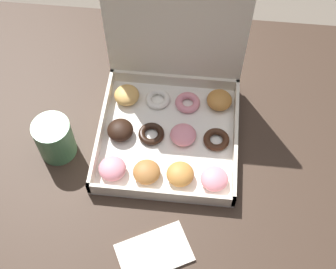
# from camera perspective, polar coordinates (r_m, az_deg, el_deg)

# --- Properties ---
(ground_plane) EXTENTS (8.00, 8.00, 0.00)m
(ground_plane) POSITION_cam_1_polar(r_m,az_deg,el_deg) (1.72, -1.93, -14.80)
(ground_plane) COLOR #6B6054
(dining_table) EXTENTS (1.07, 0.93, 0.72)m
(dining_table) POSITION_cam_1_polar(r_m,az_deg,el_deg) (1.14, -2.84, -5.49)
(dining_table) COLOR #38281E
(dining_table) RESTS_ON ground_plane
(donut_box) EXTENTS (0.31, 0.32, 0.35)m
(donut_box) POSITION_cam_1_polar(r_m,az_deg,el_deg) (1.05, 0.11, 3.18)
(donut_box) COLOR silver
(donut_box) RESTS_ON dining_table
(coffee_mug) EXTENTS (0.08, 0.08, 0.10)m
(coffee_mug) POSITION_cam_1_polar(r_m,az_deg,el_deg) (1.05, -13.67, -0.45)
(coffee_mug) COLOR #4C8456
(coffee_mug) RESTS_ON dining_table
(paper_napkin) EXTENTS (0.17, 0.14, 0.01)m
(paper_napkin) POSITION_cam_1_polar(r_m,az_deg,el_deg) (0.96, -1.70, -14.22)
(paper_napkin) COLOR silver
(paper_napkin) RESTS_ON dining_table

